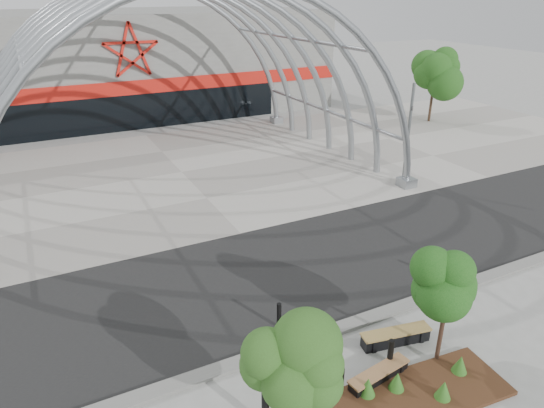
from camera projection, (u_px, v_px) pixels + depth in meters
ground at (330, 327)px, 15.08m from camera, size 140.00×140.00×0.00m
road at (278, 273)px, 17.93m from camera, size 140.00×7.00×0.02m
forecourt at (182, 172)px, 27.71m from camera, size 60.00×17.00×0.04m
kerb at (334, 330)px, 14.85m from camera, size 60.00×0.50×0.12m
arena_building at (114, 62)px, 40.73m from camera, size 34.00×15.24×8.00m
vault_canopy at (182, 172)px, 27.71m from camera, size 20.80×15.80×20.36m
planting_bed at (397, 398)px, 12.25m from camera, size 6.10×2.36×0.63m
signal_pole at (408, 133)px, 25.07m from camera, size 0.24×0.76×5.36m
street_tree_0 at (297, 357)px, 10.04m from camera, size 1.62×1.62×3.68m
street_tree_1 at (450, 283)px, 12.64m from camera, size 1.53×1.53×3.62m
bench_0 at (379, 376)px, 12.88m from camera, size 1.98×0.69×0.41m
bench_1 at (395, 337)px, 14.30m from camera, size 2.18×0.85×0.45m
bollard_1 at (279, 316)px, 14.86m from camera, size 0.14×0.14×0.89m
bollard_2 at (341, 383)px, 12.34m from camera, size 0.14×0.14×0.90m
bollard_3 at (390, 355)px, 13.19m from camera, size 0.16×0.16×1.00m
bollard_4 at (456, 271)px, 17.15m from camera, size 0.15×0.15×0.94m
bg_tree_1 at (436, 66)px, 36.68m from camera, size 2.70×2.70×5.91m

